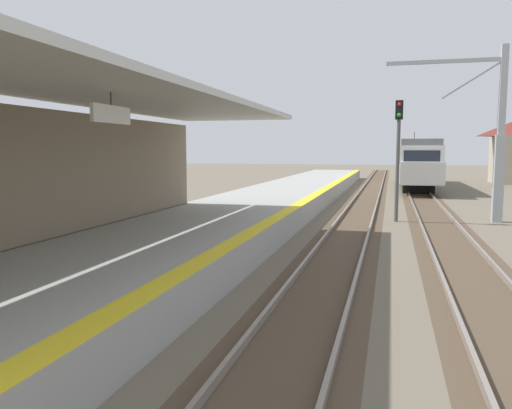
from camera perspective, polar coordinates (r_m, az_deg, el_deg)
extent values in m
cube|color=#999993|center=(18.05, -4.00, -2.25)|extent=(5.00, 80.00, 0.90)
cube|color=yellow|center=(17.39, 3.02, -1.06)|extent=(0.50, 80.00, 0.01)
cube|color=silver|center=(9.45, -24.80, 13.27)|extent=(4.40, 24.00, 0.16)
cube|color=white|center=(10.80, -16.11, 9.81)|extent=(0.08, 1.40, 0.36)
cylinder|color=#333333|center=(10.82, -16.16, 11.47)|extent=(0.03, 0.03, 0.27)
cube|color=#4C3D2D|center=(21.15, 11.00, -2.33)|extent=(2.34, 120.00, 0.01)
cube|color=slate|center=(21.20, 9.06, -2.05)|extent=(0.08, 120.00, 0.15)
cube|color=slate|center=(21.10, 12.95, -2.17)|extent=(0.08, 120.00, 0.15)
cube|color=#4C3D2D|center=(21.19, 20.21, -2.58)|extent=(2.34, 120.00, 0.01)
cube|color=slate|center=(21.13, 18.27, -2.32)|extent=(0.08, 120.00, 0.15)
cube|color=slate|center=(21.26, 22.15, -2.41)|extent=(0.08, 120.00, 0.15)
cube|color=silver|center=(44.35, 17.65, 4.57)|extent=(2.90, 18.00, 2.70)
cube|color=slate|center=(44.34, 17.71, 6.60)|extent=(2.67, 18.00, 0.44)
cube|color=black|center=(35.34, 18.30, 4.87)|extent=(2.32, 0.06, 1.21)
cube|color=silver|center=(34.58, 18.33, 3.39)|extent=(2.78, 1.60, 1.49)
cube|color=black|center=(44.43, 19.55, 5.03)|extent=(0.04, 15.84, 0.86)
cylinder|color=#333333|center=(47.95, 17.55, 7.35)|extent=(0.06, 0.06, 0.90)
cube|color=black|center=(38.59, 17.94, 1.82)|extent=(2.17, 2.20, 0.72)
cube|color=black|center=(50.26, 17.29, 2.79)|extent=(2.17, 2.20, 0.72)
cylinder|color=#4C4C4C|center=(22.51, 15.77, 3.68)|extent=(0.16, 0.16, 4.40)
cube|color=black|center=(22.56, 15.96, 10.29)|extent=(0.32, 0.24, 0.80)
sphere|color=red|center=(22.44, 15.98, 10.88)|extent=(0.16, 0.16, 0.16)
sphere|color=green|center=(22.40, 15.95, 9.76)|extent=(0.16, 0.16, 0.16)
cube|color=#9EA3A8|center=(23.94, 25.83, 2.65)|extent=(0.40, 0.40, 3.75)
cube|color=#9EA3A8|center=(24.04, 26.26, 11.60)|extent=(0.28, 0.28, 3.75)
cube|color=#9EA3A8|center=(23.89, 20.56, 14.97)|extent=(4.80, 0.16, 0.16)
cylinder|color=#9EA3A8|center=(23.91, 23.42, 12.91)|extent=(2.47, 0.07, 1.60)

